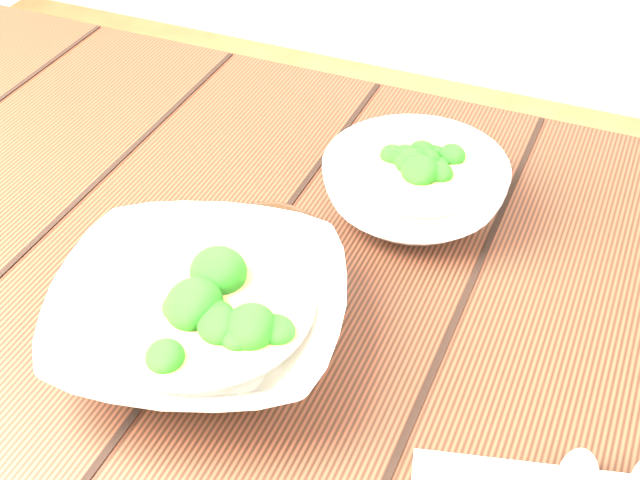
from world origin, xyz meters
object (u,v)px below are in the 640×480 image
(trivet, at_px, (267,241))
(table, at_px, (253,385))
(soup_bowl_front, at_px, (200,314))
(soup_bowl_back, at_px, (414,185))

(trivet, bearing_deg, table, -82.15)
(soup_bowl_front, distance_m, trivet, 0.13)
(table, xyz_separation_m, soup_bowl_front, (-0.01, -0.06, 0.15))
(table, height_order, trivet, trivet)
(soup_bowl_front, height_order, soup_bowl_back, soup_bowl_front)
(soup_bowl_front, xyz_separation_m, trivet, (0.00, 0.13, -0.02))
(soup_bowl_front, height_order, trivet, soup_bowl_front)
(soup_bowl_front, distance_m, soup_bowl_back, 0.26)
(trivet, bearing_deg, soup_bowl_front, -90.06)
(table, height_order, soup_bowl_back, soup_bowl_back)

